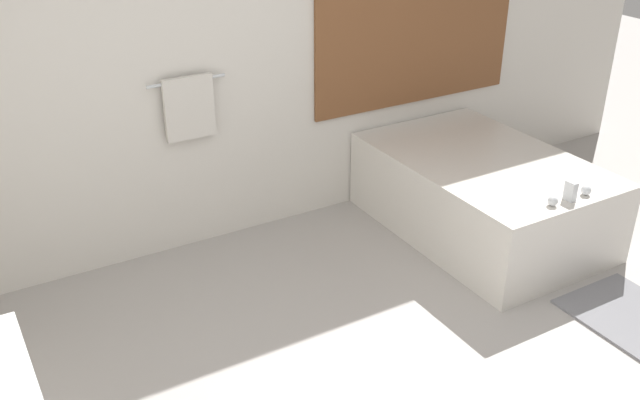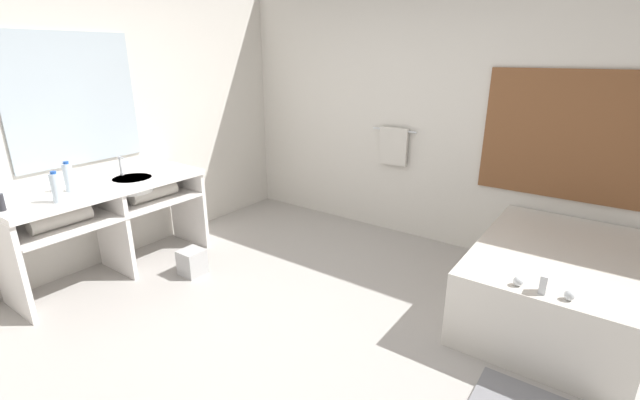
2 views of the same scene
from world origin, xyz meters
The scene contains 10 objects.
ground_plane centered at (0.00, 0.00, 0.00)m, with size 16.00×16.00×0.00m, color #A8A39E.
wall_back_with_blinds centered at (0.05, 2.23, 1.35)m, with size 7.40×0.13×2.70m.
wall_left_with_mirror centered at (-2.23, 0.00, 1.35)m, with size 0.08×7.40×2.70m.
vanity_counter centered at (-1.89, -0.15, 0.63)m, with size 0.60×1.69×0.84m.
sink_faucet centered at (-2.05, 0.08, 0.93)m, with size 0.09×0.04×0.18m.
bathtub centered at (1.47, 1.36, 0.30)m, with size 1.09×1.65×0.67m.
water_bottle_2 centered at (-1.72, -0.63, 0.96)m, with size 0.07×0.07×0.24m.
water_bottle_3 centered at (-1.92, -0.44, 0.96)m, with size 0.07×0.07×0.25m.
soap_dispenser centered at (-1.86, -0.96, 0.91)m, with size 0.05×0.05×0.15m.
waste_bin centered at (-1.30, 0.19, 0.12)m, with size 0.20×0.20×0.23m.
Camera 2 is at (1.69, -1.98, 1.92)m, focal length 24.00 mm.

